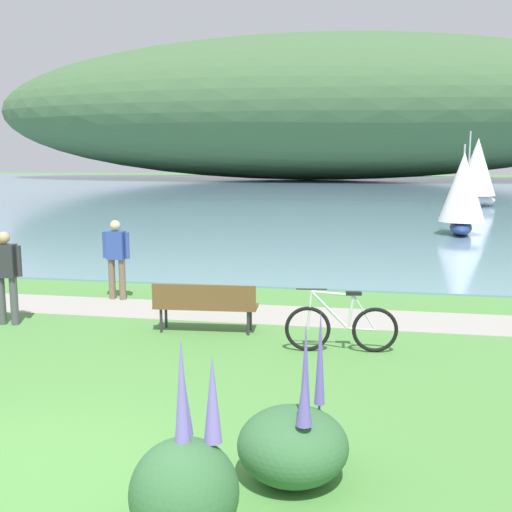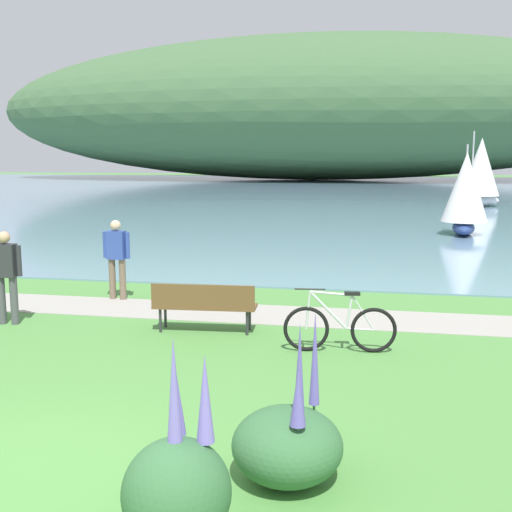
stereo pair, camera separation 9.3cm
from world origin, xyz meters
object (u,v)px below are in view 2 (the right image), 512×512
at_px(bicycle_leaning_near_bench, 340,327).
at_px(sailboat_mid_bay, 465,193).
at_px(park_bench_near_camera, 204,303).
at_px(person_on_the_grass, 6,271).
at_px(sailboat_nearest_to_shore, 480,171).
at_px(person_at_shoreline, 117,254).

relative_size(bicycle_leaning_near_bench, sailboat_mid_bay, 0.51).
bearing_deg(park_bench_near_camera, bicycle_leaning_near_bench, -15.50).
bearing_deg(bicycle_leaning_near_bench, person_on_the_grass, 175.17).
bearing_deg(sailboat_nearest_to_shore, bicycle_leaning_near_bench, -102.34).
bearing_deg(bicycle_leaning_near_bench, person_at_shoreline, 150.65).
bearing_deg(person_on_the_grass, sailboat_nearest_to_shore, 66.71).
bearing_deg(bicycle_leaning_near_bench, sailboat_nearest_to_shore, 77.66).
bearing_deg(park_bench_near_camera, person_at_shoreline, 140.20).
bearing_deg(park_bench_near_camera, sailboat_mid_bay, 67.19).
bearing_deg(person_at_shoreline, sailboat_mid_bay, 55.49).
distance_m(person_at_shoreline, person_on_the_grass, 2.52).
bearing_deg(sailboat_mid_bay, sailboat_nearest_to_shore, 79.44).
height_order(park_bench_near_camera, person_on_the_grass, person_on_the_grass).
relative_size(person_on_the_grass, sailboat_nearest_to_shore, 0.39).
xyz_separation_m(bicycle_leaning_near_bench, sailboat_mid_bay, (3.83, 15.42, 1.27)).
bearing_deg(bicycle_leaning_near_bench, park_bench_near_camera, 164.50).
relative_size(person_at_shoreline, person_on_the_grass, 1.00).
xyz_separation_m(park_bench_near_camera, bicycle_leaning_near_bench, (2.38, -0.66, -0.12)).
distance_m(person_on_the_grass, sailboat_mid_bay, 17.89).
xyz_separation_m(park_bench_near_camera, person_at_shoreline, (-2.50, 2.09, 0.46)).
xyz_separation_m(person_at_shoreline, sailboat_nearest_to_shore, (11.36, 26.86, 1.15)).
bearing_deg(person_on_the_grass, bicycle_leaning_near_bench, -4.83).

